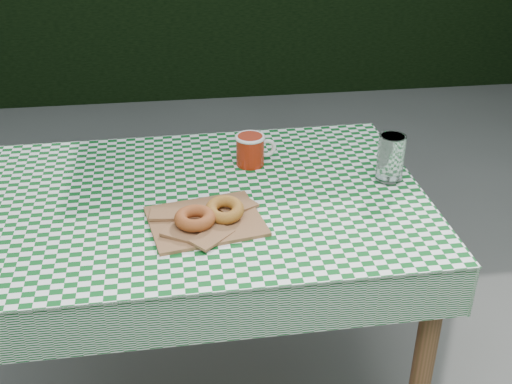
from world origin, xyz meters
TOP-DOWN VIEW (x-y plane):
  - table at (0.12, 0.16)m, footprint 1.30×0.88m
  - tablecloth at (0.12, 0.16)m, footprint 1.32×0.90m
  - paper_bag at (0.13, 0.02)m, footprint 0.33×0.29m
  - bagel_front at (0.10, -0.01)m, footprint 0.13×0.13m
  - bagel_back at (0.19, 0.03)m, footprint 0.11×0.11m
  - coffee_mug at (0.29, 0.34)m, footprint 0.20×0.20m
  - drinking_glass at (0.69, 0.19)m, footprint 0.08×0.08m

SIDE VIEW (x-z plane):
  - table at x=0.12m, z-range 0.00..0.75m
  - tablecloth at x=0.12m, z-range 0.75..0.76m
  - paper_bag at x=0.13m, z-range 0.76..0.77m
  - bagel_back at x=0.19m, z-range 0.77..0.80m
  - bagel_front at x=0.10m, z-range 0.77..0.81m
  - coffee_mug at x=0.29m, z-range 0.76..0.85m
  - drinking_glass at x=0.69m, z-range 0.76..0.90m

